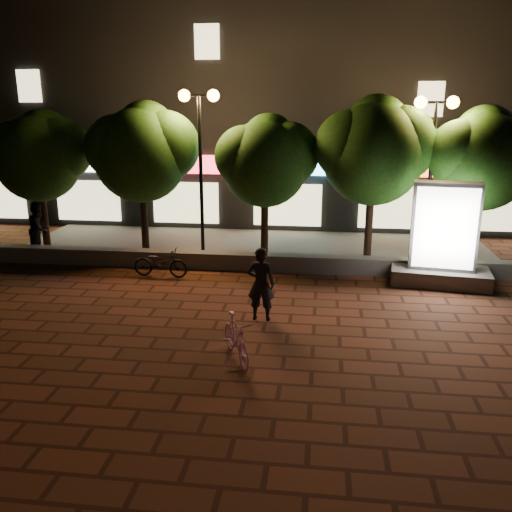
% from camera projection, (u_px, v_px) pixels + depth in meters
% --- Properties ---
extents(ground, '(80.00, 80.00, 0.00)m').
position_uv_depth(ground, '(218.00, 320.00, 12.44)').
color(ground, '#5C2B1C').
rests_on(ground, ground).
extents(retaining_wall, '(16.00, 0.45, 0.50)m').
position_uv_depth(retaining_wall, '(243.00, 261.00, 16.19)').
color(retaining_wall, slate).
rests_on(retaining_wall, ground).
extents(sidewalk, '(16.00, 5.00, 0.08)m').
position_uv_depth(sidewalk, '(254.00, 247.00, 18.63)').
color(sidewalk, slate).
rests_on(sidewalk, ground).
extents(building_block, '(28.00, 8.12, 11.30)m').
position_uv_depth(building_block, '(272.00, 100.00, 23.48)').
color(building_block, black).
rests_on(building_block, ground).
extents(tree_far_left, '(3.36, 2.80, 4.63)m').
position_uv_depth(tree_far_left, '(40.00, 153.00, 17.58)').
color(tree_far_left, black).
rests_on(tree_far_left, sidewalk).
extents(tree_left, '(3.60, 3.00, 4.89)m').
position_uv_depth(tree_left, '(143.00, 149.00, 17.12)').
color(tree_left, black).
rests_on(tree_left, sidewalk).
extents(tree_mid, '(3.24, 2.70, 4.50)m').
position_uv_depth(tree_mid, '(267.00, 158.00, 16.71)').
color(tree_mid, black).
rests_on(tree_mid, sidewalk).
extents(tree_right, '(3.72, 3.10, 5.07)m').
position_uv_depth(tree_right, '(375.00, 147.00, 16.22)').
color(tree_right, black).
rests_on(tree_right, sidewalk).
extents(tree_far_right, '(3.48, 2.90, 4.76)m').
position_uv_depth(tree_far_right, '(484.00, 155.00, 15.90)').
color(tree_far_right, black).
rests_on(tree_far_right, sidewalk).
extents(street_lamp_left, '(1.26, 0.36, 5.18)m').
position_uv_depth(street_lamp_left, '(200.00, 131.00, 16.48)').
color(street_lamp_left, black).
rests_on(street_lamp_left, sidewalk).
extents(street_lamp_right, '(1.26, 0.36, 4.98)m').
position_uv_depth(street_lamp_right, '(434.00, 137.00, 15.69)').
color(street_lamp_right, black).
rests_on(street_lamp_right, sidewalk).
extents(ad_kiosk, '(2.78, 1.65, 2.84)m').
position_uv_depth(ad_kiosk, '(443.00, 244.00, 14.67)').
color(ad_kiosk, slate).
rests_on(ad_kiosk, ground).
extents(scooter_pink, '(1.06, 1.56, 0.92)m').
position_uv_depth(scooter_pink, '(236.00, 339.00, 10.36)').
color(scooter_pink, pink).
rests_on(scooter_pink, ground).
extents(rider, '(0.66, 0.46, 1.74)m').
position_uv_depth(rider, '(261.00, 284.00, 12.25)').
color(rider, black).
rests_on(rider, ground).
extents(scooter_parked, '(1.63, 0.64, 0.85)m').
position_uv_depth(scooter_parked, '(161.00, 263.00, 15.46)').
color(scooter_parked, black).
rests_on(scooter_parked, ground).
extents(pedestrian, '(0.69, 0.87, 1.74)m').
position_uv_depth(pedestrian, '(39.00, 229.00, 17.31)').
color(pedestrian, black).
rests_on(pedestrian, sidewalk).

